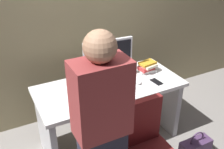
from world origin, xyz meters
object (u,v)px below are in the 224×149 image
Objects in this scene: mouse at (138,82)px; book_stack at (147,67)px; monitor at (108,58)px; cup_near_keyboard at (80,97)px; desk at (110,103)px; person_at_desk at (102,133)px; cell_phone at (156,82)px; keyboard at (114,90)px.

book_stack reaches higher than mouse.
book_stack is (0.47, -0.05, -0.19)m from monitor.
mouse is 0.67m from cup_near_keyboard.
cup_near_keyboard reaches higher than desk.
person_at_desk reaches higher than mouse.
desk is 7.37× the size of book_stack.
monitor is at bearing 140.05° from cell_phone.
monitor is 0.51m from book_stack.
monitor reaches higher than mouse.
mouse is 1.09× the size of cup_near_keyboard.
cell_phone is (0.91, 0.56, -0.09)m from person_at_desk.
mouse is (0.28, -0.10, 0.24)m from desk.
desk is 2.86× the size of monitor.
book_stack is at bearing 40.38° from person_at_desk.
cell_phone is (0.19, -0.07, -0.01)m from mouse.
keyboard is at bearing -176.42° from mouse.
keyboard is 2.99× the size of cell_phone.
mouse is at bearing -19.60° from desk.
mouse is at bearing 3.47° from cup_near_keyboard.
cup_near_keyboard is (-0.43, -0.26, -0.21)m from monitor.
cell_phone is at bearing -2.11° from cup_near_keyboard.
book_stack is at bearing 36.76° from mouse.
cup_near_keyboard is at bearing 85.36° from person_at_desk.
cup_near_keyboard is at bearing -176.53° from mouse.
book_stack reaches higher than cell_phone.
person_at_desk is 1.07m from cell_phone.
person_at_desk is 0.97m from mouse.
book_stack is (0.95, 0.81, -0.03)m from person_at_desk.
book_stack is at bearing 20.48° from keyboard.
person_at_desk is at bearing -119.36° from monitor.
keyboard is at bearing 167.78° from cell_phone.
desk is at bearing 153.91° from cell_phone.
monitor is 2.58× the size of book_stack.
mouse is 0.20m from cell_phone.
desk is 0.94× the size of person_at_desk.
monitor is 3.76× the size of cell_phone.
monitor is 0.35m from keyboard.
keyboard is at bearing 55.63° from person_at_desk.
cup_near_keyboard is at bearing -149.16° from monitor.
desk is 0.38m from mouse.
person_at_desk reaches higher than cell_phone.
cell_phone is at bearing -99.69° from book_stack.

